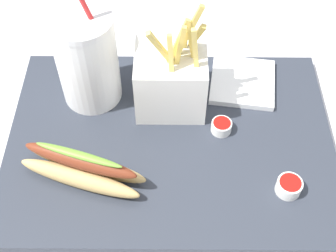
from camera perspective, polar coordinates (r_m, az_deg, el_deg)
The scene contains 8 objects.
ground_plane at distance 0.71m, azimuth 0.00°, elevation -2.93°, with size 2.40×2.40×0.02m, color silver.
food_tray at distance 0.70m, azimuth 0.00°, elevation -2.00°, with size 0.49×0.35×0.02m, color #2D333D.
soda_cup at distance 0.70m, azimuth -10.26°, elevation 8.16°, with size 0.09×0.09×0.23m.
fries_basket at distance 0.69m, azimuth 0.03°, elevation 5.89°, with size 0.10×0.10×0.18m.
hot_dog_1 at distance 0.64m, azimuth -10.89°, elevation -5.12°, with size 0.18×0.10×0.06m.
ketchup_cup_1 at distance 0.65m, azimuth 14.47°, elevation -7.20°, with size 0.03×0.03×0.02m.
ketchup_cup_2 at distance 0.69m, azimuth 6.36°, elevation -0.01°, with size 0.03×0.03×0.02m.
napkin_stack at distance 0.76m, azimuth 8.96°, elevation 5.41°, with size 0.10×0.10×0.01m, color white.
Camera 1 is at (0.00, -0.40, 0.58)m, focal length 49.23 mm.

